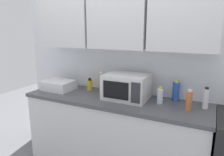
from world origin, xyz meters
TOP-DOWN VIEW (x-y plane):
  - wall_back_with_cabinets at (0.00, -0.07)m, footprint 2.97×0.38m
  - counter_run at (0.00, -0.30)m, footprint 2.10×0.63m
  - microwave at (0.13, -0.25)m, footprint 0.48×0.37m
  - dish_rack at (-0.79, -0.30)m, footprint 0.38×0.30m
  - bottle_spice_jar at (0.80, -0.32)m, footprint 0.06×0.06m
  - bottle_yellow_mustard at (-0.42, -0.14)m, footprint 0.06×0.06m
  - bottle_blue_cleaner at (0.64, -0.08)m, footprint 0.07×0.07m
  - bottle_clear_tall at (0.51, -0.24)m, footprint 0.06×0.06m
  - bottle_white_jar at (0.95, -0.19)m, footprint 0.05×0.05m
  - bottle_amber_vinegar at (-0.20, -0.23)m, footprint 0.06×0.06m

SIDE VIEW (x-z plane):
  - counter_run at x=0.00m, z-range 0.00..0.90m
  - dish_rack at x=-0.79m, z-range 0.90..1.02m
  - bottle_yellow_mustard at x=-0.42m, z-range 0.89..1.05m
  - bottle_clear_tall at x=0.51m, z-range 0.89..1.07m
  - bottle_spice_jar at x=0.80m, z-range 0.90..1.11m
  - bottle_white_jar at x=0.95m, z-range 0.90..1.11m
  - bottle_blue_cleaner at x=0.64m, z-range 0.89..1.12m
  - bottle_amber_vinegar at x=-0.20m, z-range 0.89..1.18m
  - microwave at x=0.13m, z-range 0.90..1.18m
  - wall_back_with_cabinets at x=0.00m, z-range 0.27..2.87m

